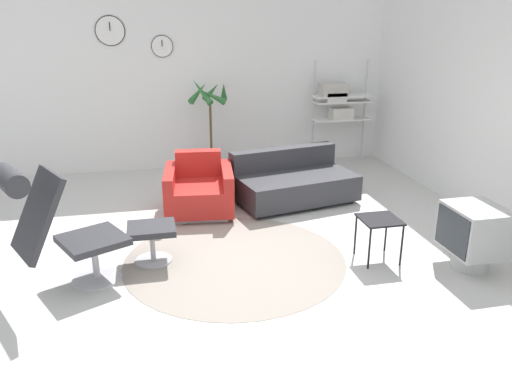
{
  "coord_description": "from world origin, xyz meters",
  "views": [
    {
      "loc": [
        -0.68,
        -4.52,
        2.25
      ],
      "look_at": [
        0.36,
        0.24,
        0.55
      ],
      "focal_mm": 35.0,
      "sensor_mm": 36.0,
      "label": 1
    }
  ],
  "objects_px": {
    "ottoman": "(152,236)",
    "couch_low": "(293,183)",
    "shelf_unit": "(338,102)",
    "crt_television": "(474,234)",
    "lounge_chair": "(53,219)",
    "armchair_red": "(199,191)",
    "side_table": "(379,224)",
    "potted_plant": "(211,129)"
  },
  "relations": [
    {
      "from": "ottoman",
      "to": "couch_low",
      "type": "relative_size",
      "value": 0.28
    },
    {
      "from": "couch_low",
      "to": "shelf_unit",
      "type": "distance_m",
      "value": 2.1
    },
    {
      "from": "ottoman",
      "to": "crt_television",
      "type": "distance_m",
      "value": 3.04
    },
    {
      "from": "lounge_chair",
      "to": "crt_television",
      "type": "bearing_deg",
      "value": 57.06
    },
    {
      "from": "lounge_chair",
      "to": "ottoman",
      "type": "bearing_deg",
      "value": 90.0
    },
    {
      "from": "lounge_chair",
      "to": "ottoman",
      "type": "height_order",
      "value": "lounge_chair"
    },
    {
      "from": "armchair_red",
      "to": "side_table",
      "type": "bearing_deg",
      "value": 139.04
    },
    {
      "from": "armchair_red",
      "to": "side_table",
      "type": "relative_size",
      "value": 2.16
    },
    {
      "from": "armchair_red",
      "to": "potted_plant",
      "type": "xyz_separation_m",
      "value": [
        0.36,
        1.6,
        0.42
      ]
    },
    {
      "from": "lounge_chair",
      "to": "potted_plant",
      "type": "distance_m",
      "value": 3.68
    },
    {
      "from": "lounge_chair",
      "to": "shelf_unit",
      "type": "height_order",
      "value": "shelf_unit"
    },
    {
      "from": "ottoman",
      "to": "lounge_chair",
      "type": "bearing_deg",
      "value": -152.59
    },
    {
      "from": "couch_low",
      "to": "side_table",
      "type": "distance_m",
      "value": 1.84
    },
    {
      "from": "ottoman",
      "to": "couch_low",
      "type": "distance_m",
      "value": 2.28
    },
    {
      "from": "lounge_chair",
      "to": "potted_plant",
      "type": "bearing_deg",
      "value": 124.55
    },
    {
      "from": "potted_plant",
      "to": "couch_low",
      "type": "bearing_deg",
      "value": -59.43
    },
    {
      "from": "side_table",
      "to": "shelf_unit",
      "type": "bearing_deg",
      "value": 76.01
    },
    {
      "from": "couch_low",
      "to": "shelf_unit",
      "type": "relative_size",
      "value": 1.0
    },
    {
      "from": "ottoman",
      "to": "shelf_unit",
      "type": "distance_m",
      "value": 4.26
    },
    {
      "from": "couch_low",
      "to": "side_table",
      "type": "relative_size",
      "value": 3.75
    },
    {
      "from": "ottoman",
      "to": "couch_low",
      "type": "xyz_separation_m",
      "value": [
        1.81,
        1.38,
        -0.04
      ]
    },
    {
      "from": "lounge_chair",
      "to": "armchair_red",
      "type": "relative_size",
      "value": 1.25
    },
    {
      "from": "potted_plant",
      "to": "lounge_chair",
      "type": "bearing_deg",
      "value": -118.04
    },
    {
      "from": "lounge_chair",
      "to": "couch_low",
      "type": "relative_size",
      "value": 0.72
    },
    {
      "from": "potted_plant",
      "to": "shelf_unit",
      "type": "height_order",
      "value": "shelf_unit"
    },
    {
      "from": "lounge_chair",
      "to": "crt_television",
      "type": "height_order",
      "value": "lounge_chair"
    },
    {
      "from": "ottoman",
      "to": "crt_television",
      "type": "height_order",
      "value": "crt_television"
    },
    {
      "from": "shelf_unit",
      "to": "ottoman",
      "type": "bearing_deg",
      "value": -135.51
    },
    {
      "from": "potted_plant",
      "to": "armchair_red",
      "type": "bearing_deg",
      "value": -102.66
    },
    {
      "from": "armchair_red",
      "to": "couch_low",
      "type": "relative_size",
      "value": 0.57
    },
    {
      "from": "shelf_unit",
      "to": "crt_television",
      "type": "bearing_deg",
      "value": -90.73
    },
    {
      "from": "armchair_red",
      "to": "potted_plant",
      "type": "bearing_deg",
      "value": -96.76
    },
    {
      "from": "armchair_red",
      "to": "crt_television",
      "type": "bearing_deg",
      "value": 145.42
    },
    {
      "from": "ottoman",
      "to": "crt_television",
      "type": "bearing_deg",
      "value": -14.6
    },
    {
      "from": "side_table",
      "to": "potted_plant",
      "type": "relative_size",
      "value": 0.3
    },
    {
      "from": "ottoman",
      "to": "couch_low",
      "type": "bearing_deg",
      "value": 37.24
    },
    {
      "from": "armchair_red",
      "to": "crt_television",
      "type": "relative_size",
      "value": 1.53
    },
    {
      "from": "ottoman",
      "to": "potted_plant",
      "type": "distance_m",
      "value": 3.03
    },
    {
      "from": "potted_plant",
      "to": "shelf_unit",
      "type": "bearing_deg",
      "value": 2.63
    },
    {
      "from": "lounge_chair",
      "to": "crt_television",
      "type": "relative_size",
      "value": 1.9
    },
    {
      "from": "armchair_red",
      "to": "couch_low",
      "type": "distance_m",
      "value": 1.23
    },
    {
      "from": "couch_low",
      "to": "potted_plant",
      "type": "distance_m",
      "value": 1.76
    }
  ]
}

